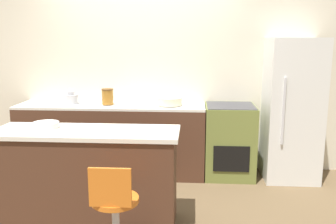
% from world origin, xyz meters
% --- Properties ---
extents(ground_plane, '(14.00, 14.00, 0.00)m').
position_xyz_m(ground_plane, '(0.00, 0.00, 0.00)').
color(ground_plane, brown).
extents(wall_back, '(8.00, 0.06, 2.60)m').
position_xyz_m(wall_back, '(0.00, 0.65, 1.30)').
color(wall_back, beige).
rests_on(wall_back, ground_plane).
extents(back_counter, '(2.39, 0.60, 0.92)m').
position_xyz_m(back_counter, '(-0.36, 0.32, 0.46)').
color(back_counter, '#4C2D1E').
rests_on(back_counter, ground_plane).
extents(kitchen_island, '(1.73, 0.56, 0.92)m').
position_xyz_m(kitchen_island, '(-0.30, -1.03, 0.46)').
color(kitchen_island, '#4C2D1E').
rests_on(kitchen_island, ground_plane).
extents(oven_range, '(0.62, 0.61, 0.92)m').
position_xyz_m(oven_range, '(1.16, 0.32, 0.46)').
color(oven_range, olive).
rests_on(oven_range, ground_plane).
extents(refrigerator, '(0.65, 0.65, 1.76)m').
position_xyz_m(refrigerator, '(1.91, 0.31, 0.88)').
color(refrigerator, silver).
rests_on(refrigerator, ground_plane).
extents(stool_chair, '(0.37, 0.37, 0.83)m').
position_xyz_m(stool_chair, '(0.09, -1.67, 0.40)').
color(stool_chair, '#B7B7BC').
rests_on(stool_chair, ground_plane).
extents(kettle, '(0.18, 0.18, 0.20)m').
position_xyz_m(kettle, '(-0.87, 0.28, 1.00)').
color(kettle, silver).
rests_on(kettle, back_counter).
extents(mixing_bowl, '(0.30, 0.30, 0.10)m').
position_xyz_m(mixing_bowl, '(0.40, 0.28, 0.97)').
color(mixing_bowl, beige).
rests_on(mixing_bowl, back_counter).
extents(canister_jar, '(0.15, 0.15, 0.20)m').
position_xyz_m(canister_jar, '(-0.39, 0.28, 1.02)').
color(canister_jar, '#9E6623').
rests_on(canister_jar, back_counter).
extents(fruit_bowl, '(0.25, 0.25, 0.06)m').
position_xyz_m(fruit_bowl, '(-0.70, -0.98, 0.94)').
color(fruit_bowl, white).
rests_on(fruit_bowl, kitchen_island).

